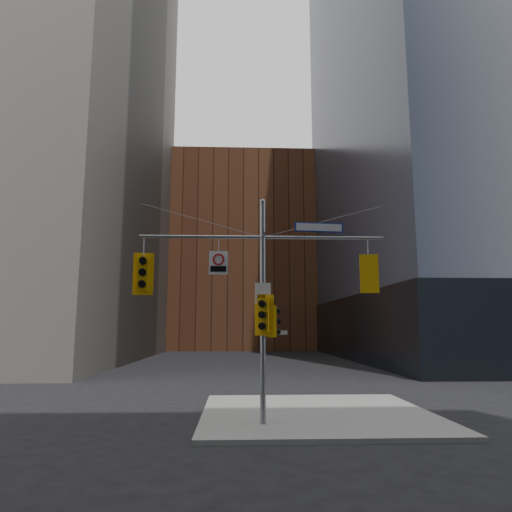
{
  "coord_description": "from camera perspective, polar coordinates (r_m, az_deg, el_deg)",
  "views": [
    {
      "loc": [
        -0.83,
        -12.63,
        3.08
      ],
      "look_at": [
        -0.22,
        2.0,
        5.38
      ],
      "focal_mm": 32.0,
      "sensor_mm": 36.0,
      "label": 1
    }
  ],
  "objects": [
    {
      "name": "regulatory_sign_arm",
      "position": [
        14.76,
        -4.72,
        -0.74
      ],
      "size": [
        0.61,
        0.07,
        0.76
      ],
      "rotation": [
        0.0,
        0.0,
        -0.01
      ],
      "color": "silver",
      "rests_on": "ground"
    },
    {
      "name": "street_blade_ew",
      "position": [
        14.69,
        2.64,
        -9.53
      ],
      "size": [
        0.66,
        0.1,
        0.13
      ],
      "rotation": [
        0.0,
        0.0,
        -0.1
      ],
      "color": "silver",
      "rests_on": "ground"
    },
    {
      "name": "ground",
      "position": [
        13.03,
        1.44,
        -22.6
      ],
      "size": [
        160.0,
        160.0,
        0.0
      ],
      "primitive_type": "plane",
      "color": "black",
      "rests_on": "ground"
    },
    {
      "name": "signal_assembly",
      "position": [
        14.71,
        0.85,
        -3.71
      ],
      "size": [
        8.0,
        0.8,
        7.3
      ],
      "color": "gray",
      "rests_on": "ground"
    },
    {
      "name": "street_blade_ns",
      "position": [
        15.11,
        0.76,
        -9.88
      ],
      "size": [
        0.03,
        0.67,
        0.13
      ],
      "rotation": [
        0.0,
        0.0,
        0.01
      ],
      "color": "#145926",
      "rests_on": "ground"
    },
    {
      "name": "traffic_light_pole_front",
      "position": [
        14.39,
        0.92,
        -7.38
      ],
      "size": [
        0.6,
        0.56,
        1.28
      ],
      "rotation": [
        0.0,
        0.0,
        -0.26
      ],
      "color": "#EDAB0C",
      "rests_on": "ground"
    },
    {
      "name": "regulatory_sign_pole",
      "position": [
        14.57,
        0.88,
        -4.76
      ],
      "size": [
        0.51,
        0.09,
        0.66
      ],
      "rotation": [
        0.0,
        0.0,
        0.12
      ],
      "color": "silver",
      "rests_on": "ground"
    },
    {
      "name": "sidewalk_corner",
      "position": [
        17.14,
        7.55,
        -18.95
      ],
      "size": [
        8.0,
        8.0,
        0.15
      ],
      "primitive_type": "cube",
      "color": "gray",
      "rests_on": "ground"
    },
    {
      "name": "traffic_light_east_arm",
      "position": [
        15.34,
        13.91,
        -2.22
      ],
      "size": [
        0.59,
        0.53,
        1.25
      ],
      "rotation": [
        0.0,
        0.0,
        2.95
      ],
      "color": "#EDAB0C",
      "rests_on": "ground"
    },
    {
      "name": "brick_midrise",
      "position": [
        71.47,
        -1.72,
        -0.12
      ],
      "size": [
        26.0,
        20.0,
        28.0
      ],
      "primitive_type": "cube",
      "color": "brown",
      "rests_on": "ground"
    },
    {
      "name": "traffic_light_pole_side",
      "position": [
        14.69,
        2.12,
        -8.16
      ],
      "size": [
        0.44,
        0.37,
        1.0
      ],
      "rotation": [
        0.0,
        0.0,
        1.82
      ],
      "color": "#EDAB0C",
      "rests_on": "ground"
    },
    {
      "name": "traffic_light_west_arm",
      "position": [
        15.04,
        -13.95,
        -2.09
      ],
      "size": [
        0.65,
        0.56,
        1.37
      ],
      "rotation": [
        0.0,
        0.0,
        0.13
      ],
      "color": "#EDAB0C",
      "rests_on": "ground"
    },
    {
      "name": "street_sign_blade",
      "position": [
        15.23,
        7.88,
        3.56
      ],
      "size": [
        1.64,
        0.19,
        0.32
      ],
      "rotation": [
        0.0,
        0.0,
        0.09
      ],
      "color": "navy",
      "rests_on": "ground"
    }
  ]
}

